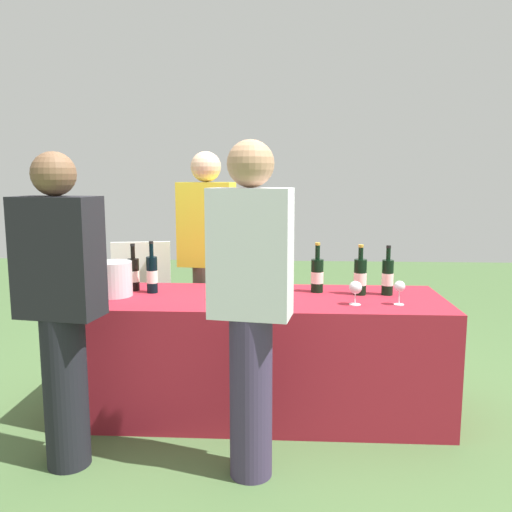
{
  "coord_description": "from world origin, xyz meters",
  "views": [
    {
      "loc": [
        0.17,
        -3.12,
        1.44
      ],
      "look_at": [
        0.0,
        0.0,
        0.98
      ],
      "focal_mm": 36.93,
      "sensor_mm": 36.0,
      "label": 1
    }
  ],
  "objects_px": {
    "wine_glass_1": "(242,282)",
    "server_pouring": "(207,255)",
    "wine_bottle_4": "(388,277)",
    "guest_1": "(251,299)",
    "wine_bottle_3": "(360,276)",
    "wine_glass_0": "(221,284)",
    "wine_bottle_2": "(317,275)",
    "wine_bottle_0": "(134,274)",
    "wine_glass_2": "(355,288)",
    "wine_bottle_1": "(152,274)",
    "wine_glass_3": "(399,287)",
    "ice_bucket": "(114,279)",
    "menu_board": "(142,301)",
    "guest_0": "(61,302)"
  },
  "relations": [
    {
      "from": "wine_glass_1",
      "to": "server_pouring",
      "type": "xyz_separation_m",
      "value": [
        -0.31,
        0.73,
        0.05
      ]
    },
    {
      "from": "wine_bottle_4",
      "to": "guest_1",
      "type": "bearing_deg",
      "value": -133.87
    },
    {
      "from": "wine_bottle_3",
      "to": "wine_glass_0",
      "type": "distance_m",
      "value": 0.86
    },
    {
      "from": "wine_bottle_2",
      "to": "wine_glass_0",
      "type": "relative_size",
      "value": 2.3
    },
    {
      "from": "wine_glass_0",
      "to": "guest_1",
      "type": "bearing_deg",
      "value": -70.59
    },
    {
      "from": "wine_glass_0",
      "to": "server_pouring",
      "type": "distance_m",
      "value": 0.78
    },
    {
      "from": "wine_bottle_0",
      "to": "wine_glass_0",
      "type": "relative_size",
      "value": 2.21
    },
    {
      "from": "wine_bottle_2",
      "to": "wine_glass_2",
      "type": "relative_size",
      "value": 2.28
    },
    {
      "from": "wine_bottle_1",
      "to": "wine_glass_0",
      "type": "distance_m",
      "value": 0.49
    },
    {
      "from": "wine_bottle_0",
      "to": "wine_glass_3",
      "type": "bearing_deg",
      "value": -10.67
    },
    {
      "from": "ice_bucket",
      "to": "menu_board",
      "type": "relative_size",
      "value": 0.24
    },
    {
      "from": "wine_bottle_0",
      "to": "server_pouring",
      "type": "xyz_separation_m",
      "value": [
        0.4,
        0.51,
        0.05
      ]
    },
    {
      "from": "wine_bottle_4",
      "to": "wine_glass_2",
      "type": "xyz_separation_m",
      "value": [
        -0.23,
        -0.27,
        -0.02
      ]
    },
    {
      "from": "wine_bottle_0",
      "to": "guest_1",
      "type": "xyz_separation_m",
      "value": [
        0.81,
        -0.87,
        0.05
      ]
    },
    {
      "from": "wine_glass_0",
      "to": "menu_board",
      "type": "height_order",
      "value": "menu_board"
    },
    {
      "from": "server_pouring",
      "to": "menu_board",
      "type": "distance_m",
      "value": 0.74
    },
    {
      "from": "wine_bottle_3",
      "to": "guest_1",
      "type": "xyz_separation_m",
      "value": [
        -0.62,
        -0.82,
        0.04
      ]
    },
    {
      "from": "wine_bottle_0",
      "to": "menu_board",
      "type": "height_order",
      "value": "wine_bottle_0"
    },
    {
      "from": "ice_bucket",
      "to": "guest_0",
      "type": "bearing_deg",
      "value": -93.86
    },
    {
      "from": "wine_bottle_2",
      "to": "wine_bottle_0",
      "type": "bearing_deg",
      "value": -179.46
    },
    {
      "from": "wine_bottle_3",
      "to": "wine_glass_3",
      "type": "xyz_separation_m",
      "value": [
        0.19,
        -0.26,
        -0.01
      ]
    },
    {
      "from": "wine_glass_3",
      "to": "server_pouring",
      "type": "height_order",
      "value": "server_pouring"
    },
    {
      "from": "ice_bucket",
      "to": "wine_glass_3",
      "type": "bearing_deg",
      "value": -4.66
    },
    {
      "from": "wine_glass_1",
      "to": "guest_0",
      "type": "relative_size",
      "value": 0.1
    },
    {
      "from": "ice_bucket",
      "to": "menu_board",
      "type": "bearing_deg",
      "value": 95.32
    },
    {
      "from": "wine_glass_2",
      "to": "guest_0",
      "type": "height_order",
      "value": "guest_0"
    },
    {
      "from": "server_pouring",
      "to": "wine_bottle_0",
      "type": "bearing_deg",
      "value": 59.78
    },
    {
      "from": "wine_bottle_1",
      "to": "guest_1",
      "type": "distance_m",
      "value": 1.05
    },
    {
      "from": "server_pouring",
      "to": "guest_1",
      "type": "relative_size",
      "value": 1.01
    },
    {
      "from": "wine_bottle_1",
      "to": "ice_bucket",
      "type": "xyz_separation_m",
      "value": [
        -0.21,
        -0.1,
        -0.01
      ]
    },
    {
      "from": "wine_bottle_3",
      "to": "guest_1",
      "type": "relative_size",
      "value": 0.19
    },
    {
      "from": "server_pouring",
      "to": "menu_board",
      "type": "height_order",
      "value": "server_pouring"
    },
    {
      "from": "wine_bottle_3",
      "to": "wine_bottle_0",
      "type": "bearing_deg",
      "value": 178.08
    },
    {
      "from": "wine_bottle_4",
      "to": "menu_board",
      "type": "relative_size",
      "value": 0.32
    },
    {
      "from": "wine_bottle_3",
      "to": "menu_board",
      "type": "relative_size",
      "value": 0.33
    },
    {
      "from": "wine_glass_3",
      "to": "wine_bottle_4",
      "type": "bearing_deg",
      "value": 94.02
    },
    {
      "from": "wine_bottle_0",
      "to": "wine_bottle_4",
      "type": "relative_size",
      "value": 0.98
    },
    {
      "from": "wine_glass_0",
      "to": "wine_glass_3",
      "type": "height_order",
      "value": "wine_glass_3"
    },
    {
      "from": "wine_glass_1",
      "to": "menu_board",
      "type": "height_order",
      "value": "menu_board"
    },
    {
      "from": "wine_bottle_1",
      "to": "wine_glass_1",
      "type": "height_order",
      "value": "wine_bottle_1"
    },
    {
      "from": "wine_bottle_1",
      "to": "wine_glass_1",
      "type": "relative_size",
      "value": 2.16
    },
    {
      "from": "ice_bucket",
      "to": "server_pouring",
      "type": "xyz_separation_m",
      "value": [
        0.47,
        0.67,
        0.05
      ]
    },
    {
      "from": "guest_0",
      "to": "wine_bottle_2",
      "type": "bearing_deg",
      "value": 41.79
    },
    {
      "from": "wine_glass_2",
      "to": "menu_board",
      "type": "bearing_deg",
      "value": 144.98
    },
    {
      "from": "wine_glass_0",
      "to": "wine_glass_2",
      "type": "distance_m",
      "value": 0.78
    },
    {
      "from": "wine_glass_2",
      "to": "wine_glass_3",
      "type": "height_order",
      "value": "wine_glass_3"
    },
    {
      "from": "wine_bottle_3",
      "to": "wine_glass_0",
      "type": "relative_size",
      "value": 2.28
    },
    {
      "from": "wine_bottle_4",
      "to": "wine_glass_3",
      "type": "distance_m",
      "value": 0.26
    },
    {
      "from": "wine_bottle_1",
      "to": "wine_bottle_4",
      "type": "relative_size",
      "value": 1.06
    },
    {
      "from": "wine_bottle_0",
      "to": "wine_bottle_1",
      "type": "bearing_deg",
      "value": -25.29
    }
  ]
}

